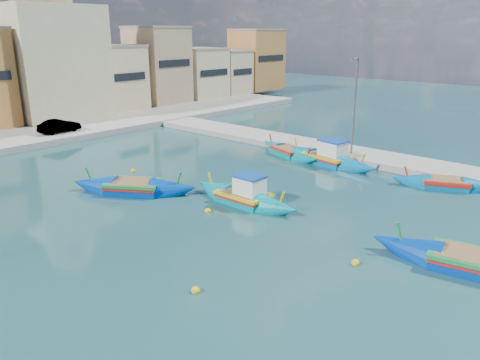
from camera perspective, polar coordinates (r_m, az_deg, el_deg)
ground at (r=22.04m, az=4.79°, el=-9.03°), size 160.00×160.00×0.00m
east_quay at (r=37.08m, az=21.85°, el=1.35°), size 4.00×70.00×0.50m
north_townhouses at (r=56.02m, az=-24.87°, el=11.11°), size 83.20×7.87×10.19m
church_block at (r=57.81m, az=-22.51°, el=14.97°), size 10.00×10.00×19.10m
quay_street_lamp at (r=38.10m, az=13.75°, el=8.84°), size 1.18×0.16×8.00m
luzzu_turquoise_cabin at (r=37.14m, az=10.57°, el=2.55°), size 3.42×9.57×3.01m
luzzu_blue_cabin at (r=28.07m, az=0.52°, el=-2.18°), size 2.05×7.93×2.80m
luzzu_cyan_mid at (r=39.16m, az=5.91°, el=3.35°), size 4.11×7.77×2.25m
luzzu_green at (r=30.66m, az=-12.81°, el=-1.00°), size 6.40×8.28×2.67m
luzzu_blue_south at (r=22.83m, az=26.77°, el=-9.25°), size 3.66×9.45×2.66m
luzzu_cyan_south at (r=33.64m, az=23.75°, el=-0.51°), size 4.56×7.13×2.19m
mooring_buoys at (r=25.74m, az=-2.36°, el=-4.71°), size 26.67×19.54×0.36m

